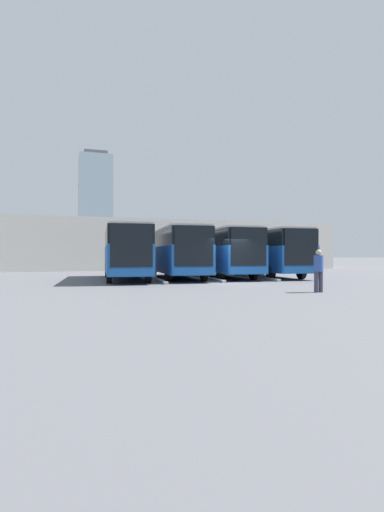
% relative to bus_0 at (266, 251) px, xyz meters
% --- Properties ---
extents(ground_plane, '(600.00, 600.00, 0.00)m').
position_rel_bus_0_xyz_m(ground_plane, '(5.20, 5.38, -1.85)').
color(ground_plane, '#5B5B60').
extents(bus_0, '(3.41, 10.74, 3.33)m').
position_rel_bus_0_xyz_m(bus_0, '(0.00, 0.00, 0.00)').
color(bus_0, '#19519E').
rests_on(bus_0, ground_plane).
extents(curb_divider_0, '(0.93, 7.68, 0.15)m').
position_rel_bus_0_xyz_m(curb_divider_0, '(1.73, 1.56, -1.78)').
color(curb_divider_0, '#9E9E99').
rests_on(curb_divider_0, ground_plane).
extents(bus_1, '(3.41, 10.74, 3.33)m').
position_rel_bus_0_xyz_m(bus_1, '(3.47, -0.10, 0.00)').
color(bus_1, '#19519E').
rests_on(bus_1, ground_plane).
extents(curb_divider_1, '(0.93, 7.68, 0.15)m').
position_rel_bus_0_xyz_m(curb_divider_1, '(5.20, 1.46, -1.78)').
color(curb_divider_1, '#9E9E99').
rests_on(curb_divider_1, ground_plane).
extents(bus_2, '(3.41, 10.74, 3.33)m').
position_rel_bus_0_xyz_m(bus_2, '(6.93, 0.22, 0.00)').
color(bus_2, '#19519E').
rests_on(bus_2, ground_plane).
extents(curb_divider_2, '(0.93, 7.68, 0.15)m').
position_rel_bus_0_xyz_m(curb_divider_2, '(8.67, 1.78, -1.78)').
color(curb_divider_2, '#9E9E99').
rests_on(curb_divider_2, ground_plane).
extents(bus_3, '(3.41, 10.74, 3.33)m').
position_rel_bus_0_xyz_m(bus_3, '(10.40, 0.48, 0.00)').
color(bus_3, '#19519E').
rests_on(bus_3, ground_plane).
extents(pedestrian, '(0.44, 0.44, 1.80)m').
position_rel_bus_0_xyz_m(pedestrian, '(4.02, 11.88, -0.89)').
color(pedestrian, '#38384C').
rests_on(pedestrian, ground_plane).
extents(station_building, '(44.86, 14.16, 5.44)m').
position_rel_bus_0_xyz_m(station_building, '(5.20, -20.41, 0.89)').
color(station_building, beige).
rests_on(station_building, ground_plane).
extents(office_tower, '(19.21, 19.21, 63.74)m').
position_rel_bus_0_xyz_m(office_tower, '(-4.82, -219.90, 29.41)').
color(office_tower, '#93A8B7').
rests_on(office_tower, ground_plane).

